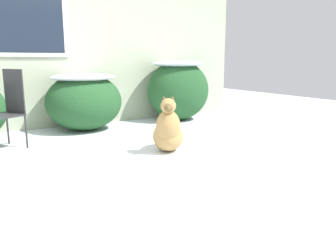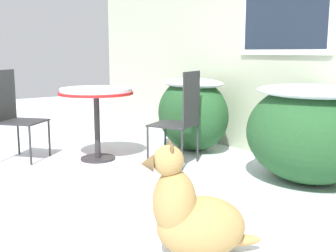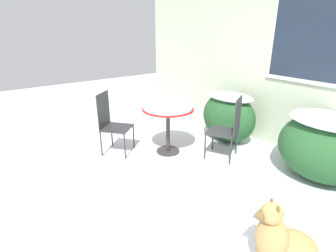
# 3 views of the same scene
# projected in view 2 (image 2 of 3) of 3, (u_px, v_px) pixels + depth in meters

# --- Properties ---
(ground_plane) EXTENTS (16.00, 16.00, 0.00)m
(ground_plane) POSITION_uv_depth(u_px,v_px,m) (110.00, 198.00, 3.53)
(ground_plane) COLOR silver
(house_wall) EXTENTS (8.00, 0.10, 3.18)m
(house_wall) POSITION_uv_depth(u_px,v_px,m) (288.00, 15.00, 4.53)
(house_wall) COLOR #B2BC9E
(house_wall) RESTS_ON ground_plane
(shrub_left) EXTENTS (1.06, 0.71, 0.89)m
(shrub_left) POSITION_uv_depth(u_px,v_px,m) (192.00, 112.00, 5.18)
(shrub_left) COLOR #235128
(shrub_left) RESTS_ON ground_plane
(shrub_middle) EXTENTS (1.21, 1.05, 0.92)m
(shrub_middle) POSITION_uv_depth(u_px,v_px,m) (309.00, 130.00, 3.88)
(shrub_middle) COLOR #235128
(shrub_middle) RESTS_ON ground_plane
(patio_table) EXTENTS (0.82, 0.82, 0.81)m
(patio_table) POSITION_uv_depth(u_px,v_px,m) (96.00, 98.00, 4.67)
(patio_table) COLOR #2D2D30
(patio_table) RESTS_ON ground_plane
(patio_chair_near_table) EXTENTS (0.59, 0.59, 1.01)m
(patio_chair_near_table) POSITION_uv_depth(u_px,v_px,m) (181.00, 116.00, 4.48)
(patio_chair_near_table) COLOR #2D2D30
(patio_chair_near_table) RESTS_ON ground_plane
(patio_chair_far_side) EXTENTS (0.62, 0.62, 1.01)m
(patio_chair_far_side) POSITION_uv_depth(u_px,v_px,m) (15.00, 113.00, 4.72)
(patio_chair_far_side) COLOR #2D2D30
(patio_chair_far_side) RESTS_ON ground_plane
(dog) EXTENTS (0.60, 0.67, 0.70)m
(dog) POSITION_uv_depth(u_px,v_px,m) (192.00, 216.00, 2.49)
(dog) COLOR tan
(dog) RESTS_ON ground_plane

